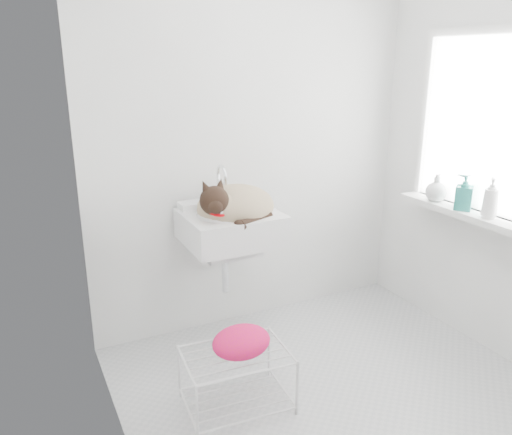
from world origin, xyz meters
name	(u,v)px	position (x,y,z in m)	size (l,w,h in m)	color
floor	(336,391)	(0.00, 0.00, 0.00)	(2.20, 2.00, 0.02)	#A8A9AB
back_wall	(254,136)	(0.00, 1.00, 1.25)	(2.20, 0.02, 2.50)	white
right_wall	(509,147)	(1.10, 0.00, 1.25)	(0.02, 2.00, 2.50)	white
left_wall	(109,190)	(-1.10, 0.00, 1.25)	(0.02, 2.00, 2.50)	white
window_glass	(480,125)	(1.09, 0.20, 1.35)	(0.01, 0.80, 1.00)	white
window_frame	(478,125)	(1.07, 0.20, 1.35)	(0.04, 0.90, 1.10)	white
windowsill	(460,211)	(1.01, 0.20, 0.83)	(0.16, 0.88, 0.04)	white
sink	(231,213)	(-0.28, 0.74, 0.85)	(0.56, 0.49, 0.22)	white
faucet	(218,183)	(-0.28, 0.92, 0.99)	(0.20, 0.14, 0.20)	silver
cat	(233,206)	(-0.27, 0.72, 0.89)	(0.51, 0.42, 0.31)	tan
wire_rack	(236,380)	(-0.53, 0.14, 0.15)	(0.51, 0.36, 0.31)	silver
towel	(241,348)	(-0.50, 0.12, 0.34)	(0.31, 0.22, 0.13)	red
bottle_a	(488,218)	(1.00, -0.01, 0.85)	(0.08, 0.08, 0.20)	white
bottle_b	(462,209)	(1.00, 0.18, 0.85)	(0.10, 0.10, 0.21)	#20756D
bottle_c	(435,201)	(1.00, 0.40, 0.85)	(0.13, 0.13, 0.17)	silver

